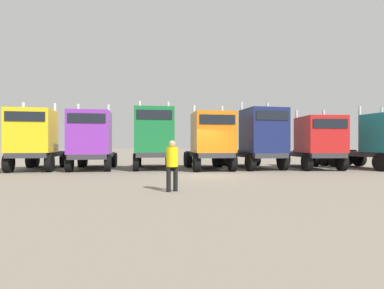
{
  "coord_description": "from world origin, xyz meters",
  "views": [
    {
      "loc": [
        -1.22,
        -15.71,
        1.64
      ],
      "look_at": [
        -0.69,
        4.63,
        1.63
      ],
      "focal_mm": 27.83,
      "sensor_mm": 36.0,
      "label": 1
    }
  ],
  "objects": [
    {
      "name": "semi_truck_orange",
      "position": [
        0.47,
        3.16,
        1.91
      ],
      "size": [
        3.22,
        6.03,
        4.2
      ],
      "rotation": [
        0.0,
        0.0,
        -1.45
      ],
      "color": "#333338",
      "rests_on": "ground"
    },
    {
      "name": "semi_truck_purple",
      "position": [
        -7.08,
        3.23,
        1.9
      ],
      "size": [
        3.36,
        6.27,
        4.27
      ],
      "rotation": [
        0.0,
        0.0,
        -1.42
      ],
      "color": "#333338",
      "rests_on": "ground"
    },
    {
      "name": "semi_truck_green",
      "position": [
        -3.18,
        3.65,
        2.03
      ],
      "size": [
        3.17,
        6.0,
        4.53
      ],
      "rotation": [
        0.0,
        0.0,
        -1.46
      ],
      "color": "#333338",
      "rests_on": "ground"
    },
    {
      "name": "ground",
      "position": [
        0.0,
        0.0,
        0.0
      ],
      "size": [
        200.0,
        200.0,
        0.0
      ],
      "primitive_type": "plane",
      "color": "gray"
    },
    {
      "name": "semi_truck_navy",
      "position": [
        3.71,
        3.75,
        2.02
      ],
      "size": [
        3.67,
        6.73,
        4.5
      ],
      "rotation": [
        0.0,
        0.0,
        -1.38
      ],
      "color": "#333338",
      "rests_on": "ground"
    },
    {
      "name": "semi_truck_teal",
      "position": [
        11.54,
        3.43,
        1.86
      ],
      "size": [
        4.05,
        6.52,
        4.17
      ],
      "rotation": [
        0.0,
        0.0,
        -1.3
      ],
      "color": "#333338",
      "rests_on": "ground"
    },
    {
      "name": "semi_truck_red",
      "position": [
        7.42,
        3.61,
        1.81
      ],
      "size": [
        2.67,
        6.08,
        4.0
      ],
      "rotation": [
        0.0,
        0.0,
        -1.55
      ],
      "color": "#333338",
      "rests_on": "ground"
    },
    {
      "name": "semi_truck_yellow",
      "position": [
        -10.5,
        3.07,
        1.97
      ],
      "size": [
        3.57,
        6.52,
        4.34
      ],
      "rotation": [
        0.0,
        0.0,
        -1.39
      ],
      "color": "#333338",
      "rests_on": "ground"
    },
    {
      "name": "visitor_in_hivis",
      "position": [
        -1.64,
        -5.38,
        1.03
      ],
      "size": [
        0.56,
        0.56,
        1.77
      ],
      "rotation": [
        0.0,
        0.0,
        2.17
      ],
      "color": "black",
      "rests_on": "ground"
    }
  ]
}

